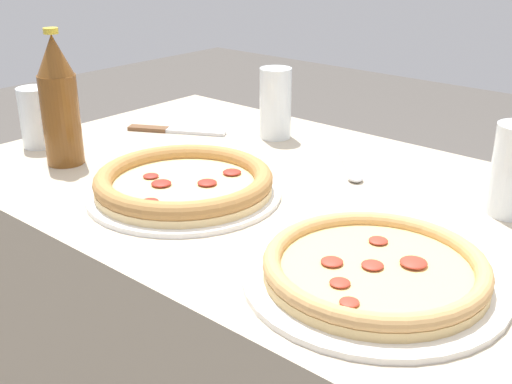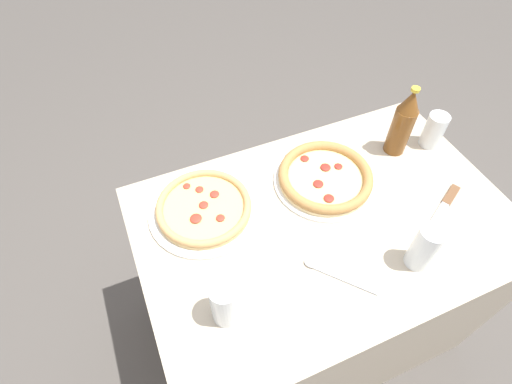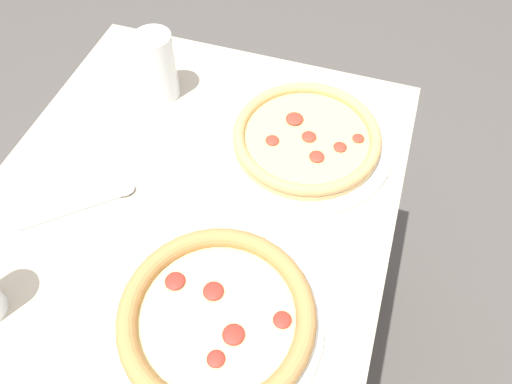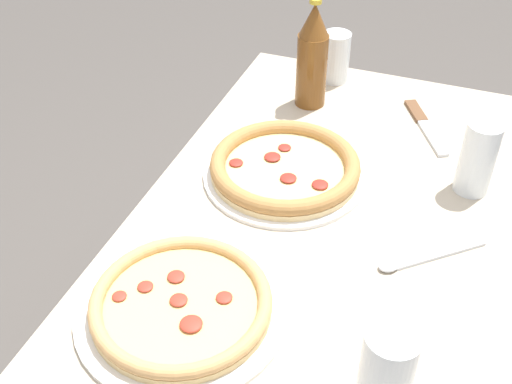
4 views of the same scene
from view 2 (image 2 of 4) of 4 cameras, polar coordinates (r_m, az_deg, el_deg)
name	(u,v)px [view 2 (image 2 of 4)]	position (r m, az deg, el deg)	size (l,w,h in m)	color
ground_plane	(303,319)	(1.82, 6.71, -17.61)	(8.00, 8.00, 0.00)	#4C4742
table	(312,280)	(1.47, 8.07, -12.30)	(1.06, 0.70, 0.75)	#B7A88E
pizza_margherita	(325,177)	(1.23, 9.85, 2.09)	(0.31, 0.31, 0.04)	white
pizza_veggie	(204,208)	(1.15, -7.45, -2.25)	(0.32, 0.32, 0.04)	silver
glass_red_wine	(433,132)	(1.42, 24.01, 7.89)	(0.06, 0.06, 0.12)	white
glass_mango_juice	(424,248)	(1.09, 22.86, -7.41)	(0.06, 0.06, 0.14)	white
glass_lemonade	(226,303)	(0.95, -4.38, -15.54)	(0.07, 0.07, 0.14)	white
beer_bottle	(403,123)	(1.32, 20.28, 9.29)	(0.07, 0.07, 0.24)	brown
knife	(444,206)	(1.28, 25.28, -1.84)	(0.20, 0.12, 0.01)	brown
spoon	(334,273)	(1.06, 11.03, -11.31)	(0.15, 0.16, 0.01)	silver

